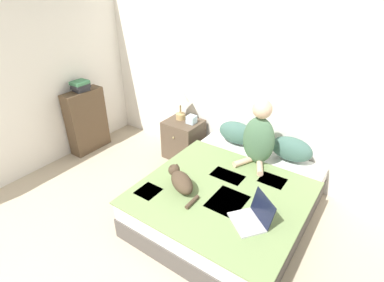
# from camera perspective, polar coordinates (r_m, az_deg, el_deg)

# --- Properties ---
(wall_back) EXTENTS (5.30, 0.05, 2.55)m
(wall_back) POSITION_cam_1_polar(r_m,az_deg,el_deg) (3.95, 8.97, 12.04)
(wall_back) COLOR white
(wall_back) RESTS_ON ground_plane
(wall_side) EXTENTS (0.05, 4.55, 2.55)m
(wall_side) POSITION_cam_1_polar(r_m,az_deg,el_deg) (4.29, -31.49, 9.52)
(wall_side) COLOR white
(wall_side) RESTS_ON ground_plane
(bed) EXTENTS (1.66, 1.94, 0.45)m
(bed) POSITION_cam_1_polar(r_m,az_deg,el_deg) (3.42, 7.08, -10.98)
(bed) COLOR #4C4742
(bed) RESTS_ON ground_plane
(pillow_near) EXTENTS (0.50, 0.25, 0.29)m
(pillow_near) POSITION_cam_1_polar(r_m,az_deg,el_deg) (3.97, 8.51, 1.54)
(pillow_near) COLOR #42665B
(pillow_near) RESTS_ON bed
(pillow_far) EXTENTS (0.50, 0.25, 0.29)m
(pillow_far) POSITION_cam_1_polar(r_m,az_deg,el_deg) (3.75, 18.38, -1.48)
(pillow_far) COLOR #42665B
(pillow_far) RESTS_ON bed
(person_sitting) EXTENTS (0.38, 0.38, 0.79)m
(person_sitting) POSITION_cam_1_polar(r_m,az_deg,el_deg) (3.50, 12.61, 0.87)
(person_sitting) COLOR #476B4C
(person_sitting) RESTS_ON bed
(cat_tabby) EXTENTS (0.47, 0.39, 0.20)m
(cat_tabby) POSITION_cam_1_polar(r_m,az_deg,el_deg) (3.13, -2.14, -7.57)
(cat_tabby) COLOR #473828
(cat_tabby) RESTS_ON bed
(laptop_open) EXTENTS (0.44, 0.43, 0.26)m
(laptop_open) POSITION_cam_1_polar(r_m,az_deg,el_deg) (2.83, 11.40, -14.06)
(laptop_open) COLOR #B7B7BC
(laptop_open) RESTS_ON bed
(nightstand) EXTENTS (0.50, 0.47, 0.58)m
(nightstand) POSITION_cam_1_polar(r_m,az_deg,el_deg) (4.42, -1.63, 0.40)
(nightstand) COLOR brown
(nightstand) RESTS_ON ground_plane
(table_lamp) EXTENTS (0.25, 0.25, 0.51)m
(table_lamp) POSITION_cam_1_polar(r_m,az_deg,el_deg) (4.22, -2.26, 8.55)
(table_lamp) COLOR tan
(table_lamp) RESTS_ON nightstand
(tissue_box) EXTENTS (0.12, 0.12, 0.14)m
(tissue_box) POSITION_cam_1_polar(r_m,az_deg,el_deg) (4.21, -0.09, 4.15)
(tissue_box) COLOR silver
(tissue_box) RESTS_ON nightstand
(bookshelf) EXTENTS (0.22, 0.60, 0.95)m
(bookshelf) POSITION_cam_1_polar(r_m,az_deg,el_deg) (4.81, -19.41, 3.63)
(bookshelf) COLOR brown
(bookshelf) RESTS_ON ground_plane
(book_stack_top) EXTENTS (0.20, 0.25, 0.15)m
(book_stack_top) POSITION_cam_1_polar(r_m,az_deg,el_deg) (4.61, -20.50, 9.81)
(book_stack_top) COLOR #2D2D33
(book_stack_top) RESTS_ON bookshelf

